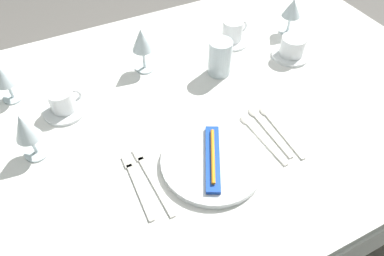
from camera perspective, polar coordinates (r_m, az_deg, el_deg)
The scene contains 20 objects.
ground_plane at distance 1.67m, azimuth -1.40°, elevation -15.16°, with size 6.00×6.00×0.00m, color slate.
dining_table at distance 1.12m, azimuth -2.02°, elevation 0.17°, with size 1.80×1.11×0.74m.
dinner_plate at distance 0.93m, azimuth 3.31°, elevation -5.41°, with size 0.27×0.27×0.02m, color white.
toothbrush_package at distance 0.91m, azimuth 3.35°, elevation -4.78°, with size 0.13×0.20×0.02m.
fork_outer at distance 0.91m, azimuth -6.60°, elevation -7.97°, with size 0.03×0.23×0.00m.
fork_inner at distance 0.90m, azimuth -8.97°, elevation -8.77°, with size 0.02×0.21×0.00m.
spoon_soup at distance 1.01m, azimuth 10.46°, elevation -0.79°, with size 0.03×0.21×0.01m.
spoon_dessert at distance 1.04m, azimuth 11.57°, elevation 0.42°, with size 0.03×0.21×0.01m.
spoon_tea at distance 1.04m, azimuth 13.38°, elevation 0.44°, with size 0.03×0.21×0.01m.
saucer_left at distance 1.34m, azimuth 6.38°, elevation 13.91°, with size 0.13×0.13×0.01m, color white.
coffee_cup_left at distance 1.32m, azimuth 6.61°, elevation 15.42°, with size 0.10×0.07×0.07m.
saucer_right at distance 1.12m, azimuth -19.75°, elevation 2.83°, with size 0.13×0.13×0.01m, color white.
coffee_cup_right at distance 1.10m, azimuth -20.15°, elevation 4.24°, with size 0.10×0.07×0.06m.
saucer_far at distance 1.31m, azimuth 15.58°, elevation 11.28°, with size 0.13×0.13×0.01m, color white.
coffee_cup_far at distance 1.29m, azimuth 15.97°, elevation 12.62°, with size 0.11×0.08×0.06m.
wine_glass_centre at distance 1.16m, azimuth -8.10°, elevation 13.57°, with size 0.07×0.07×0.15m.
wine_glass_left at distance 1.18m, azimuth -28.15°, elevation 7.30°, with size 0.07×0.07×0.12m.
wine_glass_right at distance 0.97m, azimuth -25.33°, elevation -0.14°, with size 0.07×0.07×0.14m.
wine_glass_far at distance 1.39m, azimuth 15.85°, elevation 17.88°, with size 0.07×0.07×0.13m.
drink_tumbler at distance 1.17m, azimuth 4.51°, elevation 10.97°, with size 0.08×0.08×0.12m.
Camera 1 is at (-0.30, -0.69, 1.49)m, focal length 33.07 mm.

